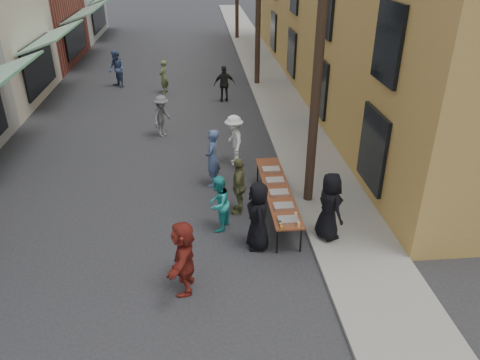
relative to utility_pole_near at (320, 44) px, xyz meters
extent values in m
plane|color=#28282B|center=(-4.30, -3.00, -4.50)|extent=(120.00, 120.00, 0.00)
cube|color=gray|center=(0.70, 12.00, -4.45)|extent=(2.20, 60.00, 0.10)
cylinder|color=#2D2116|center=(0.00, 0.00, 0.00)|extent=(0.26, 0.26, 9.00)
cube|color=brown|center=(-1.01, -0.51, -3.77)|extent=(0.70, 4.00, 0.04)
cylinder|color=black|center=(-1.30, -2.39, -4.14)|extent=(0.04, 0.04, 0.71)
cylinder|color=black|center=(-0.72, -2.39, -4.14)|extent=(0.04, 0.04, 0.71)
cylinder|color=black|center=(-1.30, 1.37, -4.14)|extent=(0.04, 0.04, 0.71)
cylinder|color=black|center=(-0.72, 1.37, -4.14)|extent=(0.04, 0.04, 0.71)
cube|color=maroon|center=(-1.01, -2.16, -3.71)|extent=(0.50, 0.33, 0.08)
cube|color=#B2B2B7|center=(-1.01, -1.51, -3.71)|extent=(0.50, 0.33, 0.08)
cube|color=tan|center=(-1.01, -0.81, -3.71)|extent=(0.50, 0.33, 0.08)
cube|color=#B2B2B7|center=(-1.01, -0.11, -3.71)|extent=(0.50, 0.33, 0.08)
cube|color=tan|center=(-1.01, 0.59, -3.71)|extent=(0.50, 0.33, 0.08)
cylinder|color=#A57F26|center=(-1.23, -2.46, -3.71)|extent=(0.07, 0.07, 0.08)
cylinder|color=#A57F26|center=(-1.23, -2.36, -3.71)|extent=(0.07, 0.07, 0.08)
cylinder|color=#A57F26|center=(-1.23, -2.26, -3.71)|extent=(0.07, 0.07, 0.08)
cylinder|color=tan|center=(-0.81, -2.41, -3.69)|extent=(0.08, 0.08, 0.12)
imported|color=black|center=(-1.73, -2.06, -3.62)|extent=(0.58, 0.88, 1.77)
imported|color=#4A5F8F|center=(-2.70, 1.31, -3.60)|extent=(0.59, 0.75, 1.81)
imported|color=#2BB3AD|center=(-2.65, -1.19, -3.73)|extent=(0.84, 0.92, 1.53)
imported|color=white|center=(-1.93, 2.75, -3.65)|extent=(0.78, 1.18, 1.71)
imported|color=brown|center=(-2.05, -0.38, -3.68)|extent=(0.61, 1.03, 1.65)
imported|color=maroon|center=(-3.50, -3.48, -3.65)|extent=(0.67, 1.63, 1.71)
imported|color=black|center=(0.05, -1.94, -3.51)|extent=(0.82, 1.01, 1.78)
imported|color=slate|center=(-4.46, 5.43, -3.70)|extent=(0.99, 1.19, 1.61)
imported|color=black|center=(-1.83, 9.44, -3.67)|extent=(1.01, 0.51, 1.65)
imported|color=#626E3F|center=(-4.68, 11.05, -3.71)|extent=(0.57, 0.68, 1.58)
imported|color=#445885|center=(-7.07, 12.23, -3.58)|extent=(1.09, 1.13, 1.83)
camera|label=1|loc=(-3.04, -11.55, 2.41)|focal=35.00mm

